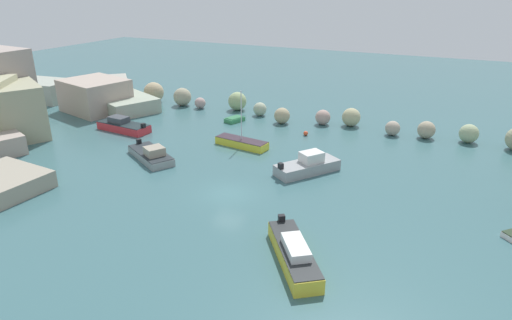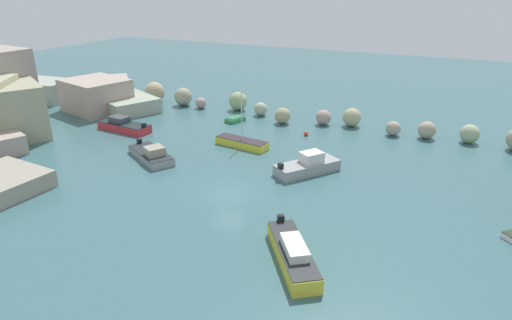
% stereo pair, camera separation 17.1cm
% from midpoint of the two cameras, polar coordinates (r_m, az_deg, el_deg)
% --- Properties ---
extents(cove_water, '(160.00, 160.00, 0.00)m').
position_cam_midpoint_polar(cove_water, '(35.84, -3.51, -4.32)').
color(cove_water, '#3A6369').
rests_on(cove_water, ground).
extents(cliff_headland_left, '(23.80, 26.02, 8.72)m').
position_cam_midpoint_polar(cliff_headland_left, '(58.76, -28.02, 6.57)').
color(cliff_headland_left, tan).
rests_on(cliff_headland_left, ground).
extents(rock_breakwater, '(47.44, 5.05, 2.78)m').
position_cam_midpoint_polar(rock_breakwater, '(55.00, 3.68, 6.44)').
color(rock_breakwater, tan).
rests_on(rock_breakwater, ground).
extents(channel_buoy, '(0.52, 0.52, 0.52)m').
position_cam_midpoint_polar(channel_buoy, '(49.29, 6.55, 3.42)').
color(channel_buoy, '#E04C28').
rests_on(channel_buoy, cove_water).
extents(moored_boat_0, '(6.38, 4.95, 1.53)m').
position_cam_midpoint_polar(moored_boat_0, '(43.43, -13.17, 0.70)').
color(moored_boat_0, gray).
rests_on(moored_boat_0, cove_water).
extents(moored_boat_1, '(6.54, 2.68, 1.55)m').
position_cam_midpoint_polar(moored_boat_1, '(52.80, -16.54, 4.26)').
color(moored_boat_1, red).
rests_on(moored_boat_1, cove_water).
extents(moored_boat_2, '(5.86, 2.31, 5.86)m').
position_cam_midpoint_polar(moored_boat_2, '(45.66, -1.71, 2.25)').
color(moored_boat_2, yellow).
rests_on(moored_boat_2, cove_water).
extents(moored_boat_4, '(5.11, 6.06, 1.87)m').
position_cam_midpoint_polar(moored_boat_4, '(39.63, 6.79, -0.74)').
color(moored_boat_4, '#949799').
rests_on(moored_boat_4, cove_water).
extents(moored_boat_5, '(5.34, 6.44, 1.58)m').
position_cam_midpoint_polar(moored_boat_5, '(27.45, 4.93, -11.86)').
color(moored_boat_5, gold).
rests_on(moored_boat_5, cove_water).
extents(moored_boat_7, '(2.00, 2.62, 0.57)m').
position_cam_midpoint_polar(moored_boat_7, '(54.03, -2.61, 5.24)').
color(moored_boat_7, '#388A56').
rests_on(moored_boat_7, cove_water).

